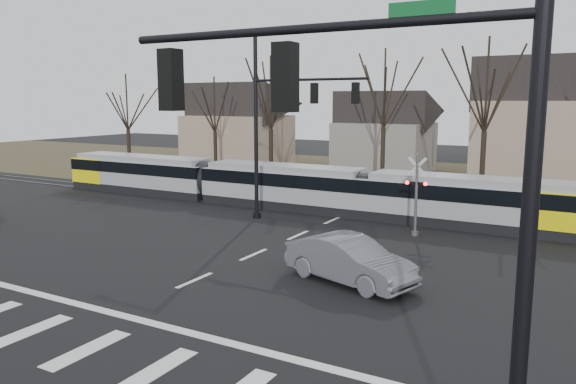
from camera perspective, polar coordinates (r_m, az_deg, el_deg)
The scene contains 15 objects.
ground at distance 19.76m, azimuth -13.16°, elevation -10.32°, with size 140.00×140.00×0.00m, color black.
grass_verge at distance 47.79m, azimuth 13.69°, elevation 1.18°, with size 140.00×28.00×0.01m, color #38331E.
crosswalk at distance 17.25m, azimuth -22.43°, elevation -13.74°, with size 27.00×2.60×0.01m.
stop_line at distance 18.57m, azimuth -16.99°, elevation -11.77°, with size 28.00×0.35×0.01m, color silver.
lane_dashes at distance 32.88m, azimuth 6.01°, elevation -2.22°, with size 0.18×30.00×0.01m.
rail_pair at distance 32.70m, azimuth 5.88°, elevation -2.24°, with size 90.00×1.52×0.06m.
tram at distance 34.56m, azimuth -0.56°, elevation 0.80°, with size 34.82×2.58×2.64m.
sedan at distance 20.58m, azimuth 6.26°, elevation -6.88°, with size 5.38×3.20×1.67m, color slate.
signal_pole_near_right at distance 8.15m, azimuth 10.10°, elevation -0.67°, with size 6.72×0.44×8.00m.
signal_pole_far at distance 30.19m, azimuth -0.72°, elevation 7.69°, with size 9.28×0.44×10.20m.
rail_crossing_signal at distance 27.89m, azimuth 12.88°, elevation -0.56°, with size 1.08×0.36×4.00m.
tree_row at distance 41.05m, azimuth 14.35°, elevation 6.86°, with size 59.20×7.20×10.00m.
house_a at distance 57.81m, azimuth -5.12°, elevation 7.21°, with size 9.72×8.64×8.60m.
house_b at distance 52.73m, azimuth 9.81°, elevation 6.38°, with size 8.64×7.56×7.65m.
house_c at distance 46.76m, azimuth 25.03°, elevation 6.83°, with size 10.80×8.64×10.10m.
Camera 1 is at (12.76, -13.59, 6.56)m, focal length 35.00 mm.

